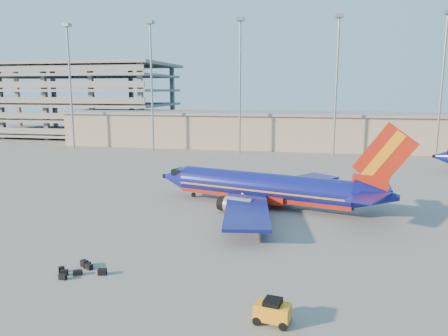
% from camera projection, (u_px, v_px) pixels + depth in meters
% --- Properties ---
extents(ground, '(220.00, 220.00, 0.00)m').
position_uv_depth(ground, '(214.00, 211.00, 50.51)').
color(ground, slate).
rests_on(ground, ground).
extents(terminal_building, '(122.00, 16.00, 8.50)m').
position_uv_depth(terminal_building, '(310.00, 130.00, 103.58)').
color(terminal_building, gray).
rests_on(terminal_building, ground).
extents(parking_garage, '(62.00, 32.00, 21.40)m').
position_uv_depth(parking_garage, '(71.00, 97.00, 132.32)').
color(parking_garage, slate).
rests_on(parking_garage, ground).
extents(light_mast_row, '(101.60, 1.60, 28.65)m').
position_uv_depth(light_mast_row, '(287.00, 71.00, 90.69)').
color(light_mast_row, gray).
rests_on(light_mast_row, ground).
extents(aircraft_main, '(30.55, 28.99, 10.56)m').
position_uv_depth(aircraft_main, '(269.00, 188.00, 51.92)').
color(aircraft_main, navy).
rests_on(aircraft_main, ground).
extents(baggage_tug, '(2.32, 1.64, 1.53)m').
position_uv_depth(baggage_tug, '(273.00, 311.00, 26.06)').
color(baggage_tug, orange).
rests_on(baggage_tug, ground).
extents(luggage_pile, '(3.92, 3.01, 0.53)m').
position_uv_depth(luggage_pile, '(81.00, 269.00, 33.53)').
color(luggage_pile, black).
rests_on(luggage_pile, ground).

